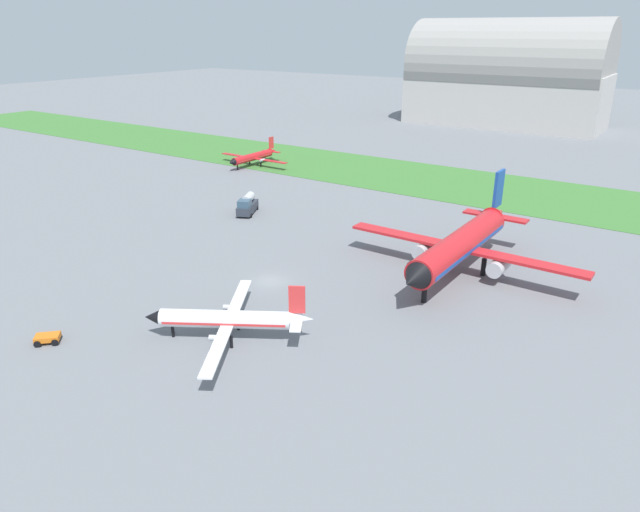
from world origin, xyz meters
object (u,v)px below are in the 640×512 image
(airplane_taxiing_turboprop, at_px, (253,157))
(fuel_truck_near_gate, at_px, (247,205))
(airplane_midfield_jet, at_px, (462,244))
(baggage_cart_midfield, at_px, (48,338))
(airplane_foreground_turboprop, at_px, (228,319))

(airplane_taxiing_turboprop, relative_size, fuel_truck_near_gate, 2.81)
(airplane_midfield_jet, xyz_separation_m, baggage_cart_midfield, (-28.50, -41.09, -3.53))
(airplane_taxiing_turboprop, distance_m, airplane_midfield_jet, 72.14)
(airplane_midfield_jet, distance_m, baggage_cart_midfield, 50.14)
(airplane_taxiing_turboprop, bearing_deg, airplane_midfield_jet, 63.11)
(airplane_taxiing_turboprop, height_order, airplane_foreground_turboprop, airplane_foreground_turboprop)
(airplane_foreground_turboprop, relative_size, fuel_truck_near_gate, 2.68)
(airplane_midfield_jet, bearing_deg, fuel_truck_near_gate, -94.81)
(fuel_truck_near_gate, xyz_separation_m, baggage_cart_midfield, (11.97, -45.28, -1.01))
(airplane_foreground_turboprop, height_order, airplane_midfield_jet, airplane_midfield_jet)
(airplane_midfield_jet, bearing_deg, airplane_taxiing_turboprop, -116.62)
(airplane_taxiing_turboprop, height_order, airplane_midfield_jet, airplane_midfield_jet)
(baggage_cart_midfield, bearing_deg, fuel_truck_near_gate, -120.20)
(fuel_truck_near_gate, height_order, baggage_cart_midfield, fuel_truck_near_gate)
(airplane_taxiing_turboprop, bearing_deg, airplane_foreground_turboprop, 39.23)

